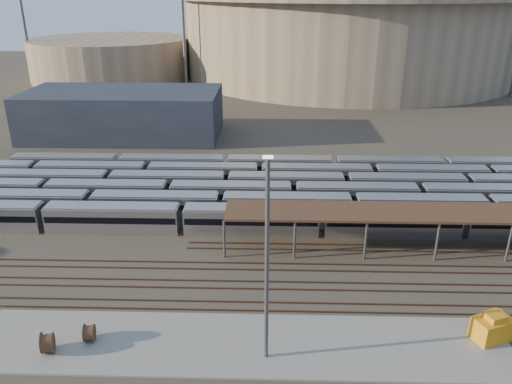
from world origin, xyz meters
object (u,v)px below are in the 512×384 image
object	(u,v)px
cable_reel_west	(89,333)
yard_light_pole	(267,264)
cable_reel_east	(47,343)
yellow_equipment	(492,329)

from	to	relation	value
cable_reel_west	yard_light_pole	xyz separation A→B (m)	(16.56, -1.73, 8.73)
cable_reel_west	cable_reel_east	xyz separation A→B (m)	(-3.21, -1.71, 0.14)
cable_reel_east	yard_light_pole	world-z (taller)	yard_light_pole
cable_reel_west	yard_light_pole	size ratio (longest dim) A/B	0.09
cable_reel_west	cable_reel_east	size ratio (longest dim) A/B	0.86
cable_reel_east	yard_light_pole	distance (m)	21.56
cable_reel_east	yellow_equipment	xyz separation A→B (m)	(40.96, 3.10, 0.13)
cable_reel_east	yard_light_pole	xyz separation A→B (m)	(19.78, -0.02, 8.59)
yard_light_pole	cable_reel_west	bearing A→B (deg)	174.05
cable_reel_east	yellow_equipment	distance (m)	41.08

